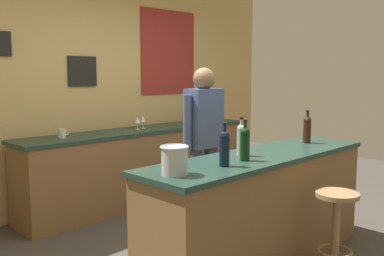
% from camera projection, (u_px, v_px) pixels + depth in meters
% --- Properties ---
extents(ground_plane, '(10.00, 10.00, 0.00)m').
position_uv_depth(ground_plane, '(224.00, 249.00, 3.80)').
color(ground_plane, '#423D38').
extents(back_wall, '(6.00, 0.09, 2.80)m').
position_uv_depth(back_wall, '(97.00, 86.00, 5.05)').
color(back_wall, tan).
rests_on(back_wall, ground_plane).
extents(bar_counter, '(2.31, 0.60, 0.92)m').
position_uv_depth(bar_counter, '(261.00, 209.00, 3.46)').
color(bar_counter, brown).
rests_on(bar_counter, ground_plane).
extents(side_counter, '(3.14, 0.56, 0.90)m').
position_uv_depth(side_counter, '(143.00, 165.00, 5.18)').
color(side_counter, brown).
rests_on(side_counter, ground_plane).
extents(bartender, '(0.52, 0.21, 1.62)m').
position_uv_depth(bartender, '(204.00, 139.00, 4.07)').
color(bartender, '#384766').
rests_on(bartender, ground_plane).
extents(bar_stool, '(0.32, 0.32, 0.68)m').
position_uv_depth(bar_stool, '(336.00, 221.00, 3.19)').
color(bar_stool, olive).
rests_on(bar_stool, ground_plane).
extents(wine_bottle_a, '(0.07, 0.07, 0.31)m').
position_uv_depth(wine_bottle_a, '(224.00, 147.00, 2.93)').
color(wine_bottle_a, black).
rests_on(wine_bottle_a, bar_counter).
extents(wine_bottle_b, '(0.07, 0.07, 0.31)m').
position_uv_depth(wine_bottle_b, '(245.00, 143.00, 3.12)').
color(wine_bottle_b, black).
rests_on(wine_bottle_b, bar_counter).
extents(wine_bottle_c, '(0.07, 0.07, 0.31)m').
position_uv_depth(wine_bottle_c, '(241.00, 139.00, 3.31)').
color(wine_bottle_c, '#999E99').
rests_on(wine_bottle_c, bar_counter).
extents(wine_bottle_d, '(0.07, 0.07, 0.31)m').
position_uv_depth(wine_bottle_d, '(307.00, 128.00, 3.93)').
color(wine_bottle_d, black).
rests_on(wine_bottle_d, bar_counter).
extents(ice_bucket, '(0.19, 0.19, 0.19)m').
position_uv_depth(ice_bucket, '(175.00, 160.00, 2.69)').
color(ice_bucket, '#B7BABF').
rests_on(ice_bucket, bar_counter).
extents(wine_glass_a, '(0.07, 0.07, 0.16)m').
position_uv_depth(wine_glass_a, '(138.00, 120.00, 5.04)').
color(wine_glass_a, silver).
rests_on(wine_glass_a, side_counter).
extents(wine_glass_b, '(0.07, 0.07, 0.16)m').
position_uv_depth(wine_glass_b, '(143.00, 119.00, 5.16)').
color(wine_glass_b, silver).
rests_on(wine_glass_b, side_counter).
extents(wine_glass_c, '(0.07, 0.07, 0.16)m').
position_uv_depth(wine_glass_c, '(213.00, 114.00, 5.89)').
color(wine_glass_c, silver).
rests_on(wine_glass_c, side_counter).
extents(coffee_mug, '(0.13, 0.08, 0.09)m').
position_uv_depth(coffee_mug, '(62.00, 133.00, 4.38)').
color(coffee_mug, silver).
rests_on(coffee_mug, side_counter).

